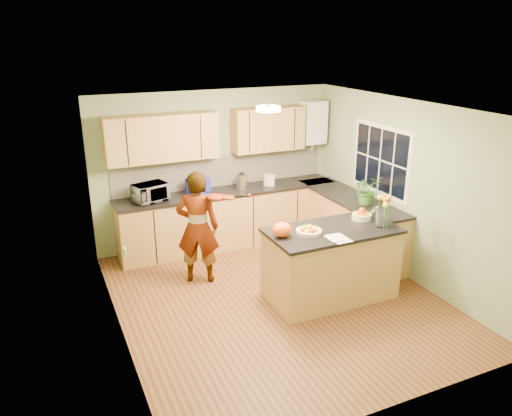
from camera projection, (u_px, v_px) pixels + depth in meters
name	position (u px, v px, depth m)	size (l,w,h in m)	color
floor	(277.00, 299.00, 6.61)	(4.50, 4.50, 0.00)	#5A2D19
ceiling	(280.00, 109.00, 5.78)	(4.00, 4.50, 0.02)	silver
wall_back	(216.00, 168.00, 8.13)	(4.00, 0.02, 2.50)	gray
wall_front	(396.00, 291.00, 4.26)	(4.00, 0.02, 2.50)	gray
wall_left	(114.00, 236.00, 5.42)	(0.02, 4.50, 2.50)	gray
wall_right	(406.00, 190.00, 6.97)	(0.02, 4.50, 2.50)	gray
back_counter	(229.00, 217.00, 8.17)	(3.64, 0.62, 0.94)	#AB7C44
right_counter	(350.00, 225.00, 7.84)	(0.62, 2.24, 0.94)	#AB7C44
splashback	(222.00, 170.00, 8.17)	(3.60, 0.02, 0.52)	silver
upper_cabinets	(208.00, 134.00, 7.71)	(3.20, 0.34, 0.70)	#AB7C44
boiler	(313.00, 122.00, 8.43)	(0.40, 0.30, 0.86)	silver
window_right	(380.00, 160.00, 7.38)	(0.01, 1.30, 1.05)	silver
light_switch	(125.00, 252.00, 4.89)	(0.02, 0.09, 0.09)	silver
ceiling_lamp	(268.00, 109.00, 6.05)	(0.30, 0.30, 0.07)	#FFEABF
peninsula_island	(331.00, 263.00, 6.51)	(1.69, 0.86, 0.97)	#AB7C44
fruit_dish	(309.00, 230.00, 6.20)	(0.32, 0.32, 0.11)	beige
orange_bowl	(362.00, 215.00, 6.67)	(0.26, 0.26, 0.15)	beige
flower_vase	(382.00, 201.00, 6.31)	(0.28, 0.28, 0.53)	silver
orange_bag	(282.00, 230.00, 6.09)	(0.24, 0.21, 0.18)	#FF6115
papers	(339.00, 238.00, 6.05)	(0.22, 0.29, 0.01)	white
violinist	(198.00, 228.00, 6.85)	(0.59, 0.38, 1.60)	#EBAE90
violin	(216.00, 197.00, 6.58)	(0.61, 0.25, 0.12)	#531405
microwave	(150.00, 193.00, 7.44)	(0.49, 0.33, 0.27)	silver
blue_box	(198.00, 186.00, 7.76)	(0.32, 0.24, 0.26)	#212798
kettle	(242.00, 181.00, 8.03)	(0.18, 0.18, 0.33)	#B5B5BA
jar_cream	(267.00, 180.00, 8.24)	(0.12, 0.12, 0.18)	beige
jar_white	(271.00, 180.00, 8.21)	(0.12, 0.12, 0.18)	silver
potted_plant	(367.00, 190.00, 7.29)	(0.39, 0.34, 0.44)	#3A7426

